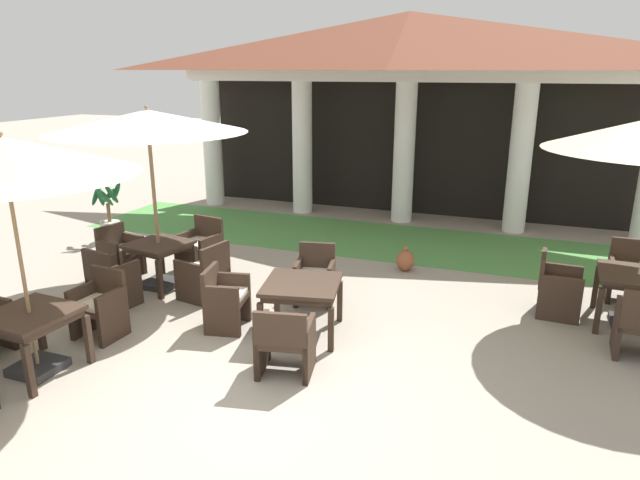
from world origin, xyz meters
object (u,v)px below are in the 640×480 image
(patio_chair_near_foreground_west, at_px, (225,299))
(patio_umbrella_mid_right, at_px, (148,123))
(potted_palm_left_edge, at_px, (109,219))
(patio_table_far_back, at_px, (638,281))
(patio_chair_near_foreground_south, at_px, (285,341))
(patio_chair_far_back_north, at_px, (629,274))
(patio_table_mid_left, at_px, (31,321))
(patio_chair_mid_right_west, at_px, (120,252))
(patio_table_mid_right, at_px, (159,249))
(patio_chair_mid_right_east, at_px, (205,273))
(terracotta_urn, at_px, (405,260))
(patio_table_near_foreground, at_px, (302,289))
(patio_chair_mid_right_south, at_px, (111,279))
(patio_chair_mid_right_north, at_px, (201,246))
(patio_chair_mid_left_north, at_px, (100,306))
(patio_umbrella_mid_left, at_px, (4,159))
(patio_chair_far_back_west, at_px, (557,287))
(patio_chair_near_foreground_north, at_px, (315,277))

(patio_chair_near_foreground_west, relative_size, patio_umbrella_mid_right, 0.29)
(potted_palm_left_edge, bearing_deg, patio_table_far_back, -4.32)
(patio_chair_near_foreground_south, xyz_separation_m, patio_chair_far_back_north, (3.91, 3.76, -0.01))
(patio_chair_near_foreground_south, relative_size, patio_table_mid_left, 0.91)
(patio_chair_near_foreground_south, bearing_deg, patio_chair_mid_right_west, 141.75)
(patio_table_mid_right, height_order, patio_chair_mid_right_east, patio_chair_mid_right_east)
(patio_umbrella_mid_right, bearing_deg, terracotta_urn, 30.72)
(patio_table_near_foreground, relative_size, patio_table_mid_left, 1.21)
(patio_table_mid_right, xyz_separation_m, patio_chair_mid_right_south, (-0.17, -0.92, -0.20))
(patio_chair_far_back_north, bearing_deg, patio_chair_mid_right_west, 15.82)
(terracotta_urn, bearing_deg, patio_chair_mid_right_east, -138.88)
(patio_chair_mid_right_north, bearing_deg, patio_chair_mid_right_east, 135.05)
(patio_table_mid_right, xyz_separation_m, potted_palm_left_edge, (-2.45, 1.73, -0.16))
(patio_chair_near_foreground_west, distance_m, patio_chair_mid_right_west, 2.86)
(patio_table_mid_left, distance_m, terracotta_urn, 5.79)
(terracotta_urn, bearing_deg, patio_chair_mid_left_north, -129.58)
(patio_table_mid_left, xyz_separation_m, patio_chair_far_back_north, (6.59, 4.71, -0.23))
(patio_chair_near_foreground_south, bearing_deg, patio_table_near_foreground, 90.00)
(patio_chair_mid_right_west, bearing_deg, patio_table_near_foreground, 86.26)
(patio_chair_near_foreground_south, distance_m, potted_palm_left_edge, 6.43)
(patio_chair_near_foreground_west, xyz_separation_m, patio_umbrella_mid_left, (-1.45, -1.76, 2.03))
(patio_chair_mid_left_north, xyz_separation_m, potted_palm_left_edge, (-2.79, 3.46, 0.04))
(patio_umbrella_mid_left, bearing_deg, patio_table_near_foreground, 38.69)
(patio_chair_mid_left_north, bearing_deg, patio_table_far_back, -152.93)
(patio_umbrella_mid_left, height_order, patio_table_far_back, patio_umbrella_mid_left)
(patio_umbrella_mid_right, distance_m, patio_table_far_back, 7.16)
(patio_chair_near_foreground_south, relative_size, patio_chair_far_back_north, 0.94)
(patio_table_far_back, bearing_deg, patio_table_mid_right, -171.43)
(patio_chair_near_foreground_west, distance_m, potted_palm_left_edge, 4.96)
(patio_chair_mid_right_north, xyz_separation_m, patio_chair_far_back_west, (5.68, 0.15, -0.01))
(patio_umbrella_mid_right, bearing_deg, patio_chair_mid_right_west, 169.71)
(patio_chair_near_foreground_south, relative_size, terracotta_urn, 1.86)
(patio_chair_near_foreground_north, relative_size, patio_chair_far_back_west, 0.99)
(patio_table_near_foreground, relative_size, patio_chair_mid_right_south, 1.24)
(patio_table_near_foreground, relative_size, potted_palm_left_edge, 0.91)
(patio_chair_near_foreground_west, height_order, patio_chair_mid_right_south, patio_chair_mid_right_south)
(patio_chair_near_foreground_west, distance_m, patio_table_far_back, 5.48)
(patio_chair_mid_right_east, distance_m, patio_table_far_back, 6.02)
(patio_umbrella_mid_left, bearing_deg, patio_chair_near_foreground_north, 53.06)
(patio_table_near_foreground, distance_m, patio_chair_mid_left_north, 2.60)
(patio_table_mid_right, height_order, patio_chair_mid_right_north, patio_chair_mid_right_north)
(patio_chair_near_foreground_north, relative_size, terracotta_urn, 1.91)
(patio_table_far_back, xyz_separation_m, terracotta_urn, (-3.33, 1.04, -0.46))
(patio_chair_near_foreground_south, distance_m, patio_umbrella_mid_left, 3.49)
(patio_chair_far_back_west, height_order, terracotta_urn, patio_chair_far_back_west)
(patio_umbrella_mid_right, height_order, patio_table_far_back, patio_umbrella_mid_right)
(patio_chair_near_foreground_west, relative_size, patio_chair_mid_right_south, 0.93)
(patio_table_far_back, distance_m, potted_palm_left_edge, 9.30)
(patio_umbrella_mid_left, relative_size, patio_chair_far_back_north, 3.04)
(patio_table_mid_right, bearing_deg, patio_chair_far_back_north, 16.21)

